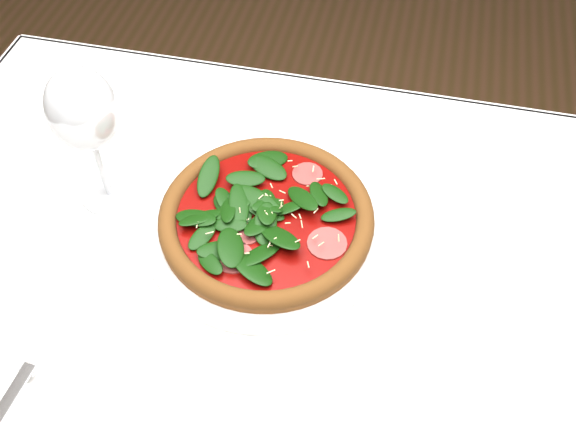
% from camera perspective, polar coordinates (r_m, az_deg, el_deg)
% --- Properties ---
extents(dining_table, '(1.21, 0.81, 0.75)m').
position_cam_1_polar(dining_table, '(0.90, 1.32, -9.57)').
color(dining_table, silver).
rests_on(dining_table, ground).
extents(plate, '(0.33, 0.33, 0.01)m').
position_cam_1_polar(plate, '(0.86, -1.91, -0.67)').
color(plate, white).
rests_on(plate, dining_table).
extents(pizza, '(0.32, 0.32, 0.04)m').
position_cam_1_polar(pizza, '(0.85, -1.94, 0.13)').
color(pizza, brown).
rests_on(pizza, plate).
extents(wine_glass, '(0.09, 0.09, 0.22)m').
position_cam_1_polar(wine_glass, '(0.83, -17.75, 8.71)').
color(wine_glass, white).
rests_on(wine_glass, dining_table).
extents(napkin, '(0.16, 0.08, 0.01)m').
position_cam_1_polar(napkin, '(0.79, -23.98, -15.92)').
color(napkin, silver).
rests_on(napkin, dining_table).
extents(fork, '(0.03, 0.15, 0.00)m').
position_cam_1_polar(fork, '(0.79, -23.10, -14.02)').
color(fork, '#BCBCC1').
rests_on(fork, napkin).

